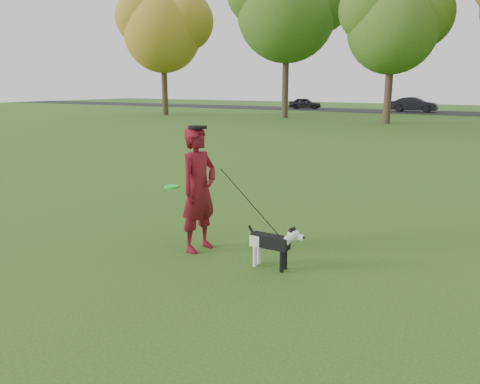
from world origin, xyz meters
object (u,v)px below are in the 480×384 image
Objects in this scene: dog at (274,241)px; car_mid at (414,105)px; man at (199,190)px; car_left at (305,103)px.

car_mid is at bearing 98.18° from dog.
dog is 40.73m from car_mid.
man is at bearing 175.21° from dog.
dog is 0.21× the size of car_mid.
man is 0.57× the size of car_left.
man reaches higher than dog.
car_left is at bearing 89.83° from car_mid.
car_left is 0.82× the size of car_mid.
car_mid is (-4.47, 40.20, -0.25)m from man.
car_left is 10.83m from car_mid.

